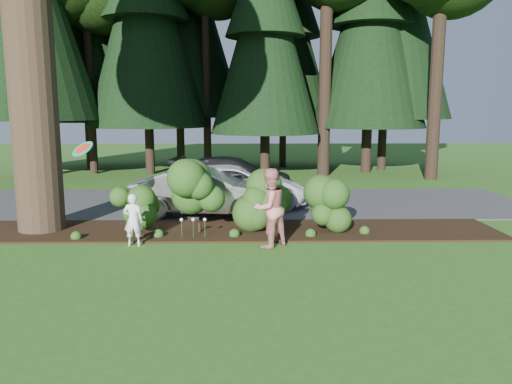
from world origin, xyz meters
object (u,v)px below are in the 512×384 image
at_px(child, 133,220).
at_px(adult, 269,208).
at_px(car_dark_suv, 232,175).
at_px(frisbee, 83,149).
at_px(car_white_suv, 234,187).
at_px(car_silver_wagon, 205,192).

height_order(child, adult, adult).
relative_size(car_dark_suv, adult, 2.53).
height_order(adult, frisbee, frisbee).
relative_size(car_white_suv, child, 3.99).
height_order(car_dark_suv, adult, adult).
bearing_deg(adult, child, -41.04).
bearing_deg(car_dark_suv, car_silver_wagon, 179.03).
distance_m(car_dark_suv, child, 8.30).
distance_m(car_white_suv, child, 5.26).
relative_size(adult, frisbee, 3.14).
distance_m(car_silver_wagon, car_dark_suv, 4.63).
xyz_separation_m(child, frisbee, (-1.10, -0.10, 1.75)).
bearing_deg(car_white_suv, frisbee, 136.48).
bearing_deg(child, car_dark_suv, -104.56).
bearing_deg(car_white_suv, car_silver_wagon, 138.64).
bearing_deg(car_dark_suv, child, 172.49).
xyz_separation_m(car_silver_wagon, car_white_suv, (0.85, 1.28, -0.02)).
height_order(car_dark_suv, frisbee, frisbee).
relative_size(car_white_suv, frisbee, 8.46).
bearing_deg(child, frisbee, 6.02).
relative_size(car_silver_wagon, car_white_suv, 0.87).
bearing_deg(car_dark_suv, frisbee, 165.70).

